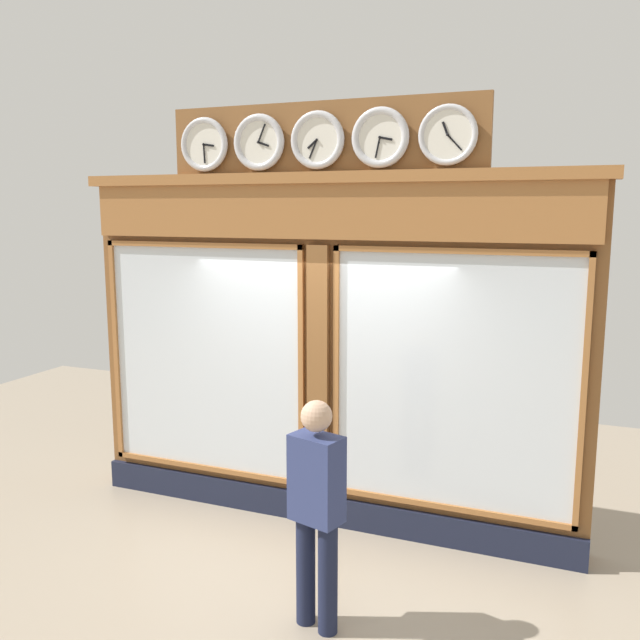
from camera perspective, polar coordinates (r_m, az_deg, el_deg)
name	(u,v)px	position (r m, az deg, el deg)	size (l,w,h in m)	color
shop_facade	(325,345)	(6.34, 0.41, -2.11)	(4.92, 0.42, 3.91)	brown
pedestrian	(317,505)	(4.89, -0.29, -15.40)	(0.41, 0.31, 1.69)	#191E38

